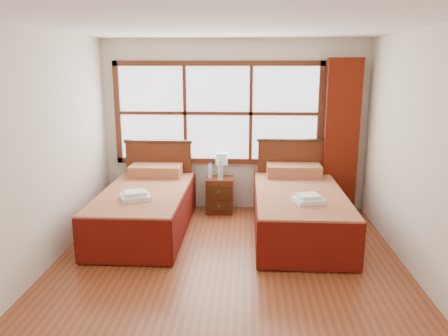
{
  "coord_description": "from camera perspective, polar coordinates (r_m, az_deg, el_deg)",
  "views": [
    {
      "loc": [
        0.2,
        -4.41,
        2.21
      ],
      "look_at": [
        -0.07,
        0.7,
        1.0
      ],
      "focal_mm": 35.0,
      "sensor_mm": 36.0,
      "label": 1
    }
  ],
  "objects": [
    {
      "name": "floor",
      "position": [
        4.94,
        0.43,
        -13.33
      ],
      "size": [
        4.5,
        4.5,
        0.0
      ],
      "primitive_type": "plane",
      "color": "brown",
      "rests_on": "ground"
    },
    {
      "name": "ceiling",
      "position": [
        4.43,
        0.49,
        18.3
      ],
      "size": [
        4.5,
        4.5,
        0.0
      ],
      "primitive_type": "plane",
      "rotation": [
        3.14,
        0.0,
        0.0
      ],
      "color": "white",
      "rests_on": "wall_back"
    },
    {
      "name": "wall_back",
      "position": [
        6.72,
        1.35,
        5.49
      ],
      "size": [
        4.0,
        0.0,
        4.0
      ],
      "primitive_type": "plane",
      "rotation": [
        1.57,
        0.0,
        0.0
      ],
      "color": "silver",
      "rests_on": "floor"
    },
    {
      "name": "wall_left",
      "position": [
        5.01,
        -23.04,
        1.73
      ],
      "size": [
        0.0,
        4.5,
        4.5
      ],
      "primitive_type": "plane",
      "rotation": [
        1.57,
        0.0,
        1.57
      ],
      "color": "silver",
      "rests_on": "floor"
    },
    {
      "name": "wall_right",
      "position": [
        4.85,
        24.8,
        1.2
      ],
      "size": [
        0.0,
        4.5,
        4.5
      ],
      "primitive_type": "plane",
      "rotation": [
        1.57,
        0.0,
        -1.57
      ],
      "color": "silver",
      "rests_on": "floor"
    },
    {
      "name": "window",
      "position": [
        6.67,
        -0.81,
        7.16
      ],
      "size": [
        3.16,
        0.06,
        1.56
      ],
      "color": "white",
      "rests_on": "wall_back"
    },
    {
      "name": "curtain",
      "position": [
        6.75,
        15.05,
        3.95
      ],
      "size": [
        0.5,
        0.16,
        2.3
      ],
      "primitive_type": "cube",
      "color": "maroon",
      "rests_on": "wall_back"
    },
    {
      "name": "bed_left",
      "position": [
        6.07,
        -10.13,
        -4.98
      ],
      "size": [
        1.12,
        2.17,
        1.09
      ],
      "color": "#361D0B",
      "rests_on": "floor"
    },
    {
      "name": "bed_right",
      "position": [
        5.95,
        9.67,
        -5.22
      ],
      "size": [
        1.16,
        2.25,
        1.13
      ],
      "color": "#361D0B",
      "rests_on": "floor"
    },
    {
      "name": "nightstand",
      "position": [
        6.7,
        -0.56,
        -3.54
      ],
      "size": [
        0.41,
        0.41,
        0.54
      ],
      "color": "#522412",
      "rests_on": "floor"
    },
    {
      "name": "towels_left",
      "position": [
        5.55,
        -11.5,
        -3.57
      ],
      "size": [
        0.44,
        0.42,
        0.1
      ],
      "rotation": [
        0.0,
        0.0,
        0.39
      ],
      "color": "white",
      "rests_on": "bed_left"
    },
    {
      "name": "towels_right",
      "position": [
        5.35,
        10.96,
        -3.98
      ],
      "size": [
        0.4,
        0.38,
        0.1
      ],
      "rotation": [
        0.0,
        0.0,
        0.29
      ],
      "color": "white",
      "rests_on": "bed_right"
    },
    {
      "name": "lamp",
      "position": [
        6.7,
        -0.31,
        1.11
      ],
      "size": [
        0.19,
        0.19,
        0.36
      ],
      "color": "gold",
      "rests_on": "nightstand"
    },
    {
      "name": "bottle_near",
      "position": [
        6.61,
        -1.86,
        -0.42
      ],
      "size": [
        0.06,
        0.06,
        0.23
      ],
      "color": "silver",
      "rests_on": "nightstand"
    },
    {
      "name": "bottle_far",
      "position": [
        6.5,
        -0.49,
        -0.45
      ],
      "size": [
        0.07,
        0.07,
        0.28
      ],
      "color": "silver",
      "rests_on": "nightstand"
    }
  ]
}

